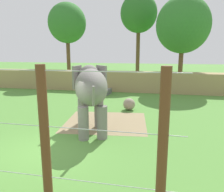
% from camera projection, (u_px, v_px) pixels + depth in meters
% --- Properties ---
extents(ground_plane, '(120.00, 120.00, 0.00)m').
position_uv_depth(ground_plane, '(45.00, 150.00, 8.32)').
color(ground_plane, '#518938').
extents(dirt_patch, '(4.57, 4.18, 0.01)m').
position_uv_depth(dirt_patch, '(106.00, 122.00, 11.58)').
color(dirt_patch, '#937F5B').
rests_on(dirt_patch, ground).
extents(embankment_wall, '(36.00, 1.80, 1.80)m').
position_uv_depth(embankment_wall, '(113.00, 81.00, 20.76)').
color(embankment_wall, tan).
rests_on(embankment_wall, ground).
extents(elephant, '(2.40, 3.86, 3.00)m').
position_uv_depth(elephant, '(91.00, 89.00, 9.97)').
color(elephant, gray).
rests_on(elephant, ground).
extents(enrichment_ball, '(0.76, 0.76, 0.76)m').
position_uv_depth(enrichment_ball, '(129.00, 104.00, 13.88)').
color(enrichment_ball, gray).
rests_on(enrichment_ball, ground).
extents(feed_trough, '(0.63, 1.44, 0.44)m').
position_uv_depth(feed_trough, '(107.00, 92.00, 18.96)').
color(feed_trough, slate).
rests_on(feed_trough, ground).
extents(tree_far_left, '(4.18, 4.18, 10.12)m').
position_uv_depth(tree_far_left, '(139.00, 14.00, 24.99)').
color(tree_far_left, brown).
rests_on(tree_far_left, ground).
extents(tree_left_of_centre, '(4.34, 4.34, 9.13)m').
position_uv_depth(tree_left_of_centre, '(67.00, 23.00, 25.17)').
color(tree_left_of_centre, brown).
rests_on(tree_left_of_centre, ground).
extents(tree_behind_wall, '(5.10, 5.10, 8.81)m').
position_uv_depth(tree_behind_wall, '(183.00, 25.00, 20.87)').
color(tree_behind_wall, brown).
rests_on(tree_behind_wall, ground).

